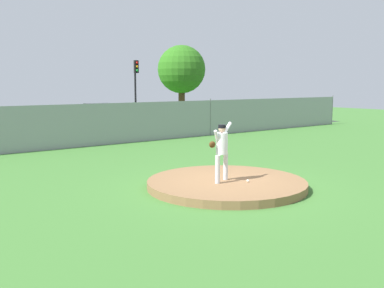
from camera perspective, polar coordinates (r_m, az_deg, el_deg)
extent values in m
plane|color=#427A33|center=(17.08, -9.01, -1.93)|extent=(80.00, 80.00, 0.00)
cube|color=#2B2B2D|center=(24.82, -18.41, 0.81)|extent=(44.00, 7.00, 0.01)
cylinder|color=olive|center=(12.21, 4.58, -5.26)|extent=(4.47, 4.47, 0.22)
cylinder|color=silver|center=(11.68, 3.40, -3.38)|extent=(0.13, 0.13, 0.77)
cylinder|color=silver|center=(12.15, 4.46, -2.95)|extent=(0.13, 0.13, 0.77)
cylinder|color=silver|center=(11.80, 3.97, 0.09)|extent=(0.32, 0.32, 0.59)
cylinder|color=silver|center=(11.88, 4.64, 2.02)|extent=(0.48, 0.28, 0.36)
cylinder|color=silver|center=(11.66, 3.32, 0.78)|extent=(0.29, 0.19, 0.46)
ellipsoid|color=#4C2D14|center=(11.65, 2.70, -0.07)|extent=(0.20, 0.12, 0.18)
sphere|color=tan|center=(11.76, 3.99, 2.00)|extent=(0.20, 0.20, 0.20)
cylinder|color=black|center=(11.75, 3.99, 2.34)|extent=(0.21, 0.21, 0.09)
sphere|color=white|center=(11.98, 7.40, -4.85)|extent=(0.07, 0.07, 0.07)
cube|color=gray|center=(20.53, -14.41, 2.37)|extent=(38.69, 0.03, 1.99)
cylinder|color=slate|center=(24.59, 2.43, 3.59)|extent=(0.07, 0.07, 2.09)
cylinder|color=slate|center=(33.23, 18.04, 4.33)|extent=(0.07, 0.07, 2.09)
cube|color=#232328|center=(30.13, 0.28, 3.68)|extent=(1.82, 4.24, 0.71)
cube|color=black|center=(30.09, 0.28, 4.93)|extent=(1.64, 2.35, 0.61)
cylinder|color=black|center=(31.22, -1.14, 3.17)|extent=(1.80, 0.68, 0.64)
cylinder|color=black|center=(29.13, 1.80, 2.83)|extent=(1.80, 0.68, 0.64)
cube|color=maroon|center=(26.26, -11.59, 2.92)|extent=(1.93, 4.39, 0.73)
cube|color=black|center=(26.21, -11.64, 4.47)|extent=(1.69, 2.45, 0.70)
cylinder|color=black|center=(27.52, -12.65, 2.35)|extent=(1.79, 0.73, 0.64)
cylinder|color=black|center=(25.07, -10.39, 1.89)|extent=(1.79, 0.73, 0.64)
cube|color=tan|center=(24.13, -19.76, 2.14)|extent=(1.99, 4.85, 0.69)
cube|color=black|center=(24.07, -19.84, 3.81)|extent=(1.74, 2.70, 0.72)
cylinder|color=black|center=(25.54, -20.91, 1.60)|extent=(1.83, 0.74, 0.64)
cylinder|color=black|center=(22.79, -18.40, 1.02)|extent=(1.83, 0.74, 0.64)
cylinder|color=black|center=(31.85, -7.49, 6.76)|extent=(0.14, 0.14, 4.60)
cube|color=black|center=(31.71, -7.39, 10.10)|extent=(0.28, 0.24, 0.90)
sphere|color=red|center=(31.62, -7.28, 10.60)|extent=(0.18, 0.18, 0.18)
sphere|color=orange|center=(31.61, -7.28, 10.11)|extent=(0.18, 0.18, 0.18)
sphere|color=green|center=(31.60, -7.27, 9.62)|extent=(0.18, 0.18, 0.18)
cylinder|color=#4C331E|center=(38.72, -1.37, 5.63)|extent=(0.58, 0.58, 2.73)
sphere|color=#30731C|center=(38.71, -1.39, 9.85)|extent=(4.24, 4.24, 4.24)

